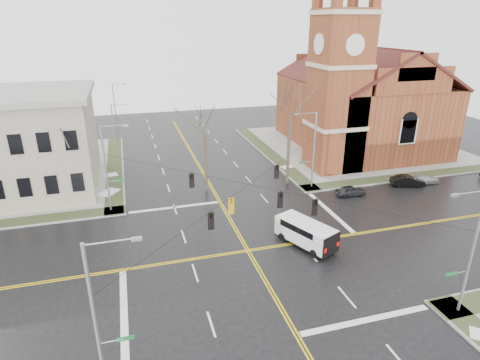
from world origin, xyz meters
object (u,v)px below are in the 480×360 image
object	(u,v)px
streetlight_north_a	(115,131)
streetlight_north_b	(115,104)
signal_pole_nw	(107,166)
tree_ne	(290,108)
signal_pole_se	(471,250)
parked_car_b	(408,181)
signal_pole_sw	(98,317)
church	(357,93)
tree_nw_far	(74,137)
tree_nw_near	(205,129)
signal_pole_ne	(313,148)
cargo_van	(304,231)
parked_car_a	(351,191)
parked_car_c	(424,179)

from	to	relation	value
streetlight_north_a	streetlight_north_b	distance (m)	20.00
signal_pole_nw	tree_ne	world-z (taller)	tree_ne
signal_pole_se	parked_car_b	bearing A→B (deg)	60.39
signal_pole_sw	tree_ne	distance (m)	32.32
church	streetlight_north_a	world-z (taller)	church
tree_nw_far	tree_nw_near	size ratio (longest dim) A/B	1.01
signal_pole_ne	streetlight_north_a	distance (m)	27.48
streetlight_north_a	tree_nw_near	distance (m)	17.42
streetlight_north_a	tree_ne	xyz separation A→B (m)	(19.70, -14.80, 4.93)
signal_pole_se	cargo_van	size ratio (longest dim) A/B	1.48
signal_pole_nw	signal_pole_se	xyz separation A→B (m)	(22.64, -23.00, 0.00)
signal_pole_nw	tree_nw_near	xyz separation A→B (m)	(10.55, 2.45, 2.44)
signal_pole_nw	streetlight_north_b	bearing A→B (deg)	88.95
signal_pole_se	streetlight_north_b	distance (m)	63.43
signal_pole_ne	parked_car_a	distance (m)	6.52
signal_pole_nw	signal_pole_se	world-z (taller)	same
signal_pole_se	streetlight_north_b	bearing A→B (deg)	110.27
parked_car_b	signal_pole_se	bearing A→B (deg)	167.61
tree_nw_near	cargo_van	bearing A→B (deg)	-67.66
signal_pole_ne	streetlight_north_a	bearing A→B (deg)	143.10
streetlight_north_a	tree_ne	distance (m)	25.13
parked_car_b	tree_nw_far	xyz separation A→B (m)	(-37.13, 5.55, 6.80)
streetlight_north_b	parked_car_b	size ratio (longest dim) A/B	2.03
signal_pole_ne	signal_pole_se	size ratio (longest dim) A/B	1.00
church	parked_car_a	xyz separation A→B (m)	(-10.01, -16.70, -7.85)
streetlight_north_a	parked_car_c	world-z (taller)	streetlight_north_a
streetlight_north_b	signal_pole_ne	bearing A→B (deg)	-58.95
signal_pole_ne	cargo_van	xyz separation A→B (m)	(-6.25, -11.76, -3.67)
church	parked_car_c	bearing A→B (deg)	-88.09
signal_pole_nw	signal_pole_sw	size ratio (longest dim) A/B	1.00
streetlight_north_a	tree_ne	size ratio (longest dim) A/B	0.62
parked_car_a	parked_car_c	xyz separation A→B (m)	(10.54, 0.76, -0.04)
signal_pole_sw	parked_car_b	xyz separation A→B (m)	(34.14, 20.24, -4.30)
cargo_van	signal_pole_sw	bearing A→B (deg)	-169.55
signal_pole_nw	parked_car_a	size ratio (longest dim) A/B	2.61
signal_pole_se	streetlight_north_b	world-z (taller)	signal_pole_se
parked_car_c	tree_nw_near	distance (m)	27.43
streetlight_north_a	parked_car_a	size ratio (longest dim) A/B	2.32
signal_pole_ne	cargo_van	size ratio (longest dim) A/B	1.48
streetlight_north_a	signal_pole_sw	bearing A→B (deg)	-90.97
signal_pole_se	tree_ne	bearing A→B (deg)	95.27
parked_car_a	parked_car_c	size ratio (longest dim) A/B	0.91
church	tree_nw_near	bearing A→B (deg)	-157.01
signal_pole_sw	parked_car_a	xyz separation A→B (m)	(26.07, 19.58, -4.36)
parked_car_c	tree_nw_near	xyz separation A→B (m)	(-26.07, 5.10, 6.84)
streetlight_north_b	parked_car_a	distance (m)	47.48
parked_car_b	tree_nw_near	xyz separation A→B (m)	(-23.60, 5.21, 6.74)
streetlight_north_a	tree_nw_near	world-z (taller)	tree_nw_near
church	signal_pole_ne	bearing A→B (deg)	-135.34
streetlight_north_b	cargo_van	world-z (taller)	streetlight_north_b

